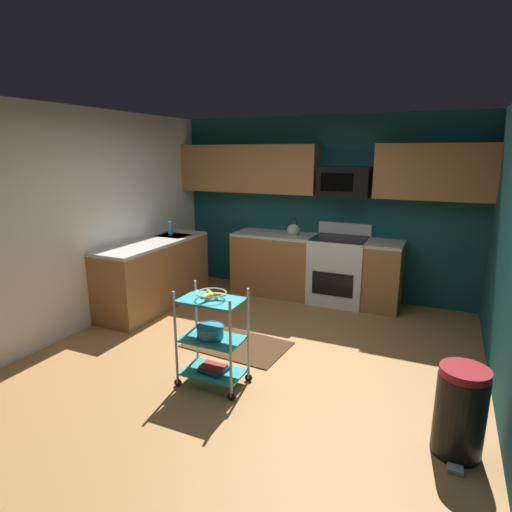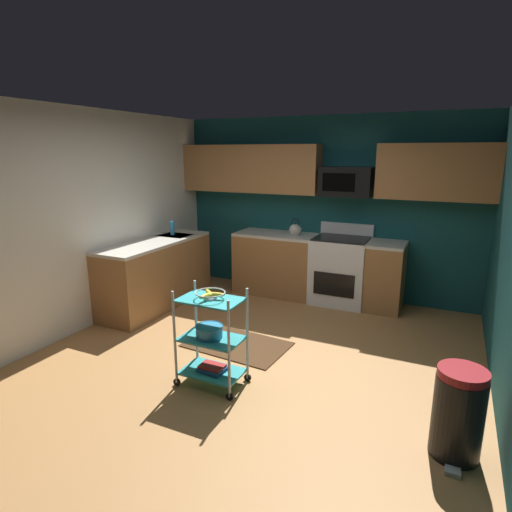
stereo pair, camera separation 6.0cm
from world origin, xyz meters
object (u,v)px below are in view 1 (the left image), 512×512
at_px(mixing_bowl_large, 210,331).
at_px(trash_can, 460,412).
at_px(kettle, 293,230).
at_px(microwave, 344,182).
at_px(oven_range, 338,269).
at_px(dish_soap_bottle, 170,228).
at_px(rolling_cart, 212,339).
at_px(book_stack, 213,368).
at_px(fruit_bowl, 211,294).

xyz_separation_m(mixing_bowl_large, trash_can, (2.06, -0.08, -0.19)).
bearing_deg(kettle, microwave, 9.01).
height_order(oven_range, microwave, microwave).
bearing_deg(dish_soap_bottle, mixing_bowl_large, -47.11).
distance_m(rolling_cart, trash_can, 2.04).
relative_size(mixing_bowl_large, book_stack, 0.99).
bearing_deg(kettle, trash_can, -51.06).
height_order(rolling_cart, mixing_bowl_large, rolling_cart).
xyz_separation_m(kettle, trash_can, (2.22, -2.75, -0.67)).
xyz_separation_m(oven_range, kettle, (-0.68, -0.00, 0.52)).
bearing_deg(trash_can, book_stack, 177.70).
bearing_deg(dish_soap_bottle, kettle, 24.84).
bearing_deg(book_stack, oven_range, 79.39).
height_order(fruit_bowl, trash_can, fruit_bowl).
bearing_deg(trash_can, oven_range, 119.17).
relative_size(fruit_bowl, trash_can, 0.41).
bearing_deg(dish_soap_bottle, oven_range, 18.11).
bearing_deg(book_stack, microwave, 79.79).
bearing_deg(microwave, kettle, -170.99).
xyz_separation_m(oven_range, dish_soap_bottle, (-2.30, -0.75, 0.54)).
xyz_separation_m(mixing_bowl_large, kettle, (-0.16, 2.67, 0.48)).
height_order(microwave, book_stack, microwave).
bearing_deg(fruit_bowl, microwave, 79.79).
xyz_separation_m(mixing_bowl_large, dish_soap_bottle, (-1.78, 1.92, 0.50)).
distance_m(rolling_cart, book_stack, 0.30).
bearing_deg(dish_soap_bottle, book_stack, -46.77).
bearing_deg(kettle, mixing_bowl_large, -86.52).
bearing_deg(rolling_cart, trash_can, -2.30).
xyz_separation_m(microwave, mixing_bowl_large, (-0.52, -2.78, -1.18)).
xyz_separation_m(dish_soap_bottle, trash_can, (3.84, -2.00, -0.69)).
distance_m(kettle, trash_can, 3.60).
height_order(oven_range, dish_soap_bottle, dish_soap_bottle).
bearing_deg(microwave, rolling_cart, -100.21).
bearing_deg(microwave, mixing_bowl_large, -100.64).
bearing_deg(book_stack, kettle, 93.94).
xyz_separation_m(rolling_cart, dish_soap_bottle, (-1.80, 1.92, 0.57)).
bearing_deg(rolling_cart, fruit_bowl, 90.00).
bearing_deg(oven_range, fruit_bowl, -100.61).
bearing_deg(microwave, trash_can, -61.72).
distance_m(mixing_bowl_large, dish_soap_bottle, 2.67).
relative_size(oven_range, book_stack, 4.32).
xyz_separation_m(oven_range, book_stack, (-0.50, -2.67, -0.32)).
relative_size(fruit_bowl, book_stack, 1.07).
height_order(rolling_cart, dish_soap_bottle, dish_soap_bottle).
bearing_deg(microwave, fruit_bowl, -100.21).
distance_m(rolling_cart, kettle, 2.73).
distance_m(oven_range, microwave, 1.23).
relative_size(microwave, fruit_bowl, 2.57).
bearing_deg(mixing_bowl_large, microwave, 79.36).
relative_size(mixing_bowl_large, kettle, 0.95).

